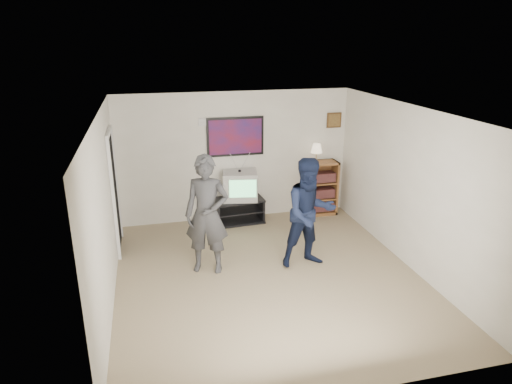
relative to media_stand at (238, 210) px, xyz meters
name	(u,v)px	position (x,y,z in m)	size (l,w,h in m)	color
room_shell	(263,192)	(0.01, -1.88, 1.01)	(4.51, 5.00, 2.51)	#8C7659
media_stand	(238,210)	(0.00, 0.00, 0.00)	(1.00, 0.60, 0.48)	black
crt_television	(240,185)	(0.04, 0.00, 0.51)	(0.64, 0.55, 0.55)	#AEAEA9
bookshelf	(320,188)	(1.70, 0.05, 0.31)	(0.67, 0.38, 1.10)	brown
table_lamp	(316,153)	(1.60, 0.08, 1.04)	(0.23, 0.23, 0.37)	#FEE6C0
person_tall	(207,215)	(-0.84, -1.78, 0.68)	(0.67, 0.44, 1.84)	#363739
person_short	(310,213)	(0.73, -1.98, 0.64)	(0.85, 0.66, 1.75)	#121932
controller_left	(203,187)	(-0.85, -1.53, 1.05)	(0.04, 0.13, 0.04)	white
controller_right	(306,196)	(0.75, -1.71, 0.83)	(0.04, 0.12, 0.04)	white
poster	(235,137)	(0.01, 0.25, 1.41)	(1.10, 0.03, 0.75)	black
air_vent	(206,122)	(-0.54, 0.25, 1.71)	(0.28, 0.02, 0.14)	white
small_picture	(334,120)	(2.01, 0.25, 1.64)	(0.30, 0.03, 0.30)	#462B16
doorway	(114,193)	(-2.22, -0.63, 0.76)	(0.03, 0.85, 2.00)	black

